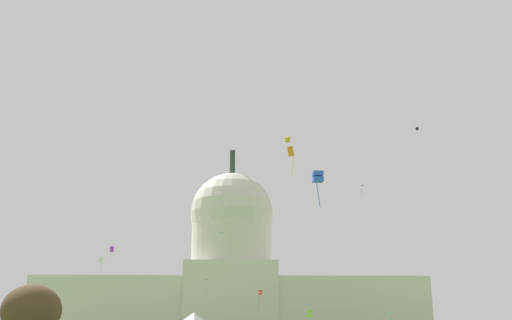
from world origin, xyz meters
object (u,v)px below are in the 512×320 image
at_px(kite_blue_mid, 318,177).
at_px(kite_green_low, 392,315).
at_px(kite_green_mid, 223,233).
at_px(kite_pink_low, 210,282).
at_px(kite_white_low, 101,262).
at_px(kite_gold_high, 287,140).
at_px(kite_black_high, 417,129).
at_px(kite_red_low, 260,293).
at_px(kite_magenta_high, 361,187).
at_px(kite_violet_low, 112,250).
at_px(capitol_building, 231,289).
at_px(kite_orange_mid, 291,154).
at_px(tree_west_mid, 31,310).
at_px(kite_lime_low, 309,314).

relative_size(kite_blue_mid, kite_green_low, 1.13).
xyz_separation_m(kite_green_mid, kite_pink_low, (-2.58, -7.33, -12.24)).
bearing_deg(kite_white_low, kite_gold_high, -119.39).
xyz_separation_m(kite_black_high, kite_blue_mid, (-35.64, -82.32, -34.26)).
xyz_separation_m(kite_red_low, kite_magenta_high, (28.36, 19.09, 29.82)).
xyz_separation_m(kite_black_high, kite_violet_low, (-62.94, -45.02, -36.26)).
relative_size(capitol_building, kite_orange_mid, 27.48).
distance_m(capitol_building, kite_red_low, 55.97).
bearing_deg(kite_green_low, capitol_building, 114.54).
distance_m(kite_gold_high, kite_red_low, 36.67).
distance_m(capitol_building, kite_green_mid, 51.84).
height_order(kite_blue_mid, kite_violet_low, kite_blue_mid).
bearing_deg(kite_blue_mid, kite_magenta_high, -107.85).
relative_size(kite_green_mid, kite_orange_mid, 0.30).
height_order(tree_west_mid, kite_lime_low, tree_west_mid).
height_order(kite_white_low, kite_green_low, kite_white_low).
bearing_deg(kite_violet_low, capitol_building, -108.18).
bearing_deg(kite_blue_mid, kite_orange_mid, -92.25).
xyz_separation_m(tree_west_mid, kite_green_low, (66.10, 30.17, 0.47)).
bearing_deg(kite_black_high, kite_magenta_high, -140.14).
distance_m(kite_white_low, kite_magenta_high, 94.12).
relative_size(kite_green_mid, kite_black_high, 1.43).
bearing_deg(kite_pink_low, kite_black_high, -82.15).
bearing_deg(kite_gold_high, tree_west_mid, -102.89).
xyz_separation_m(kite_violet_low, kite_pink_low, (13.11, 45.07, -0.72)).
bearing_deg(capitol_building, kite_green_mid, -91.73).
distance_m(kite_green_mid, kite_green_low, 44.05).
bearing_deg(kite_lime_low, kite_pink_low, -137.33).
distance_m(tree_west_mid, kite_green_low, 72.66).
distance_m(kite_gold_high, kite_pink_low, 38.27).
height_order(capitol_building, kite_white_low, capitol_building).
relative_size(kite_white_low, kite_violet_low, 1.28).
relative_size(kite_magenta_high, kite_pink_low, 0.85).
xyz_separation_m(kite_white_low, kite_black_high, (63.54, 49.43, 38.67)).
relative_size(kite_gold_high, kite_violet_low, 1.88).
distance_m(tree_west_mid, kite_orange_mid, 50.64).
height_order(capitol_building, kite_red_low, capitol_building).
bearing_deg(kite_gold_high, kite_green_low, 19.79).
bearing_deg(kite_gold_high, kite_black_high, 38.36).
distance_m(kite_red_low, kite_blue_mid, 85.63).
bearing_deg(kite_orange_mid, kite_red_low, 156.08).
height_order(tree_west_mid, kite_magenta_high, kite_magenta_high).
height_order(kite_gold_high, kite_orange_mid, kite_gold_high).
height_order(kite_pink_low, kite_green_low, kite_pink_low).
relative_size(kite_gold_high, kite_blue_mid, 1.16).
distance_m(capitol_building, kite_white_low, 109.37).
relative_size(kite_orange_mid, kite_blue_mid, 1.24).
xyz_separation_m(kite_lime_low, kite_violet_low, (-32.66, -20.75, 8.66)).
bearing_deg(kite_black_high, kite_white_low, -36.58).
bearing_deg(kite_green_mid, tree_west_mid, 102.37).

